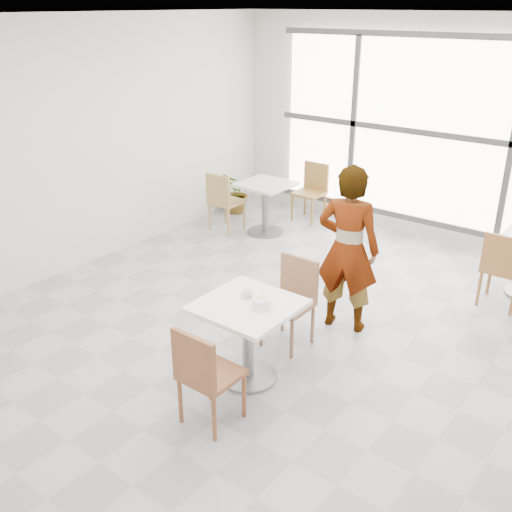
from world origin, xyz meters
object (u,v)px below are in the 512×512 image
Objects in this scene: chair_far at (293,295)px; oatmeal_bowl at (262,302)px; bg_table_left at (265,201)px; person at (348,249)px; bg_chair_left_near at (223,198)px; plant_left at (237,193)px; bg_chair_left_far at (312,188)px; bg_chair_right_near at (503,265)px; main_table at (248,327)px; chair_near at (204,372)px; coffee_cup at (247,294)px.

chair_far is 0.81m from oatmeal_bowl.
bg_table_left is (-2.16, 2.93, -0.31)m from oatmeal_bowl.
bg_table_left is at bearing -49.49° from person.
plant_left is at bearing -64.69° from bg_chair_left_near.
bg_chair_right_near is (3.17, -1.15, 0.00)m from bg_chair_left_far.
bg_chair_left_far reaches higher than main_table.
main_table reaches higher than plant_left.
plant_left is (-3.04, 3.37, -0.47)m from oatmeal_bowl.
bg_table_left is (-1.98, 2.20, -0.01)m from chair_far.
main_table is at bearing -49.39° from plant_left.
bg_chair_right_near is at bearing -4.02° from bg_table_left.
bg_table_left is at bearing 126.36° from oatmeal_bowl.
person is 1.97× the size of bg_chair_right_near.
bg_chair_left_near is (-2.76, 1.30, -0.36)m from person.
chair_far is 1.00× the size of bg_chair_left_near.
plant_left is at bearing 132.04° from oatmeal_bowl.
person is 1.83m from bg_chair_right_near.
bg_chair_left_far is at bearing -64.83° from person.
chair_near reaches higher than main_table.
coffee_cup is (-0.21, 0.07, -0.01)m from oatmeal_bowl.
plant_left is at bearing -53.43° from chair_near.
coffee_cup is 4.37m from plant_left.
person is (0.26, 0.57, 0.36)m from chair_far.
coffee_cup is 3.00m from bg_chair_right_near.
bg_table_left is 0.86× the size of bg_chair_right_near.
coffee_cup is (-0.03, -0.66, 0.28)m from chair_far.
chair_near is at bearing 128.78° from bg_chair_left_near.
oatmeal_bowl is 0.24× the size of bg_chair_left_near.
bg_chair_right_near is (1.40, 1.96, 0.00)m from chair_far.
chair_far is 4.14× the size of oatmeal_bowl.
chair_far is 0.51× the size of person.
bg_table_left is at bearing -102.74° from bg_chair_left_far.
bg_chair_left_near is at bearing 1.25° from bg_chair_right_near.
bg_chair_left_far and bg_chair_right_near have the same top height.
person reaches higher than bg_chair_left_near.
chair_near and bg_chair_left_far have the same top height.
chair_far reaches higher than coffee_cup.
bg_chair_right_near is (1.35, 2.72, -0.02)m from main_table.
bg_chair_left_far is at bearing -120.50° from bg_chair_left_near.
bg_chair_left_near is at bearing 134.09° from main_table.
main_table is 0.92× the size of bg_chair_left_near.
coffee_cup is at bearing -55.78° from bg_table_left.
main_table is 0.29m from coffee_cup.
bg_chair_left_far is at bearing 114.73° from coffee_cup.
chair_far is 2.96m from bg_table_left.
chair_near and chair_far have the same top height.
oatmeal_bowl is at bearing 72.90° from person.
bg_chair_right_near is at bearing -142.83° from person.
chair_far is 1.00× the size of bg_chair_right_near.
chair_far is at bearing 87.01° from coffee_cup.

